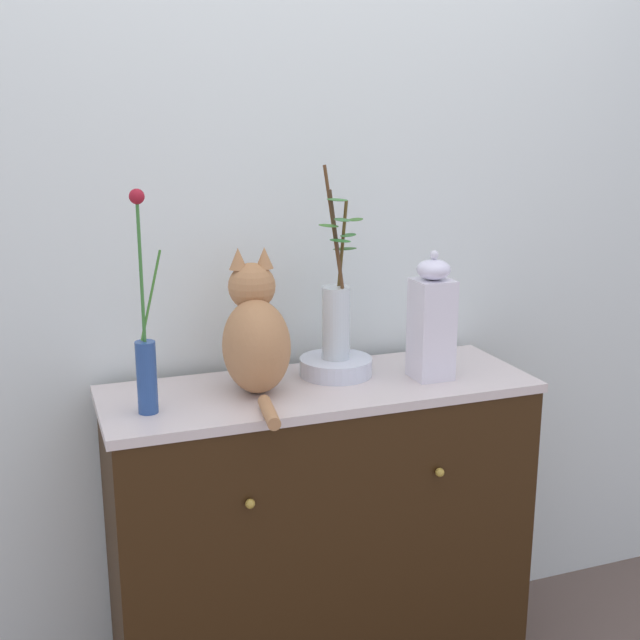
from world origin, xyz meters
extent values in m
cube|color=white|center=(0.00, 0.28, 1.30)|extent=(4.40, 0.08, 2.60)
cube|color=#311D0C|center=(0.00, 0.00, 0.45)|extent=(1.14, 0.40, 0.91)
cube|color=silver|center=(0.00, 0.00, 0.92)|extent=(1.17, 0.41, 0.02)
sphere|color=#B79338|center=(-0.26, -0.21, 0.73)|extent=(0.02, 0.02, 0.02)
sphere|color=#B79338|center=(0.26, -0.21, 0.73)|extent=(0.02, 0.02, 0.02)
ellipsoid|color=#B0794C|center=(-0.17, 0.01, 1.05)|extent=(0.21, 0.27, 0.24)
sphere|color=#B0794C|center=(-0.16, 0.08, 1.20)|extent=(0.13, 0.13, 0.13)
cone|color=#B0794C|center=(-0.20, 0.08, 1.27)|extent=(0.05, 0.05, 0.06)
cone|color=#B0794C|center=(-0.13, 0.07, 1.27)|extent=(0.05, 0.05, 0.06)
cylinder|color=#B0794C|center=(-0.20, -0.19, 0.95)|extent=(0.05, 0.17, 0.03)
cylinder|color=#294A8A|center=(-0.47, -0.05, 1.02)|extent=(0.05, 0.05, 0.18)
cylinder|color=#3C7B35|center=(-0.47, -0.05, 1.27)|extent=(0.01, 0.01, 0.33)
sphere|color=maroon|center=(-0.47, -0.05, 1.46)|extent=(0.04, 0.04, 0.04)
cylinder|color=#3E7C2D|center=(-0.45, -0.05, 1.22)|extent=(0.06, 0.01, 0.22)
cylinder|color=silver|center=(0.07, 0.07, 0.96)|extent=(0.20, 0.20, 0.05)
cylinder|color=silver|center=(0.07, 0.07, 1.08)|extent=(0.08, 0.08, 0.20)
cylinder|color=#4B3322|center=(0.07, 0.05, 1.27)|extent=(0.06, 0.01, 0.35)
ellipsoid|color=#368036|center=(0.07, 0.02, 1.32)|extent=(0.06, 0.08, 0.01)
ellipsoid|color=#3E793E|center=(0.06, 0.00, 1.37)|extent=(0.04, 0.07, 0.01)
cylinder|color=#55371E|center=(0.06, 0.05, 1.31)|extent=(0.06, 0.04, 0.41)
ellipsoid|color=#468235|center=(0.04, 0.04, 1.35)|extent=(0.06, 0.08, 0.01)
ellipsoid|color=#407F3D|center=(0.05, 0.02, 1.42)|extent=(0.06, 0.08, 0.01)
cylinder|color=brown|center=(0.09, 0.07, 1.26)|extent=(0.02, 0.06, 0.32)
ellipsoid|color=#427135|center=(0.10, 0.08, 1.28)|extent=(0.07, 0.04, 0.01)
ellipsoid|color=#41853E|center=(0.10, 0.06, 1.32)|extent=(0.08, 0.07, 0.01)
ellipsoid|color=#3E722D|center=(0.13, 0.07, 1.36)|extent=(0.07, 0.08, 0.01)
cube|color=white|center=(0.31, -0.05, 1.07)|extent=(0.10, 0.10, 0.28)
ellipsoid|color=white|center=(0.31, -0.05, 1.23)|extent=(0.09, 0.09, 0.06)
sphere|color=silver|center=(0.31, -0.05, 1.27)|extent=(0.02, 0.02, 0.02)
camera|label=1|loc=(-0.71, -1.94, 1.63)|focal=45.42mm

